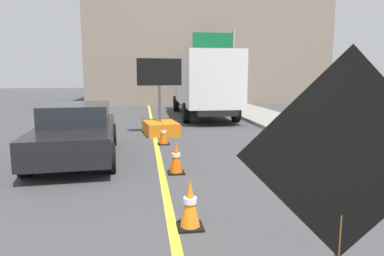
{
  "coord_description": "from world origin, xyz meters",
  "views": [
    {
      "loc": [
        -0.36,
        -0.32,
        2.11
      ],
      "look_at": [
        0.45,
        5.46,
        1.22
      ],
      "focal_mm": 32.26,
      "sensor_mm": 36.0,
      "label": 1
    }
  ],
  "objects_px": {
    "traffic_cone_near_sign": "(190,204)",
    "roadwork_sign": "(344,161)",
    "traffic_cone_mid_lane": "(176,157)",
    "arrow_board_trailer": "(160,121)",
    "highway_guide_sign": "(222,55)",
    "pickup_car": "(77,131)",
    "traffic_cone_far_lane": "(163,133)",
    "box_truck": "(203,82)"
  },
  "relations": [
    {
      "from": "traffic_cone_mid_lane",
      "to": "highway_guide_sign",
      "type": "bearing_deg",
      "value": 73.59
    },
    {
      "from": "pickup_car",
      "to": "highway_guide_sign",
      "type": "xyz_separation_m",
      "value": [
        6.8,
        13.2,
        2.73
      ]
    },
    {
      "from": "box_truck",
      "to": "traffic_cone_far_lane",
      "type": "relative_size",
      "value": 11.56
    },
    {
      "from": "roadwork_sign",
      "to": "traffic_cone_near_sign",
      "type": "xyz_separation_m",
      "value": [
        -0.88,
        2.18,
        -1.13
      ]
    },
    {
      "from": "traffic_cone_far_lane",
      "to": "traffic_cone_near_sign",
      "type": "bearing_deg",
      "value": -89.79
    },
    {
      "from": "roadwork_sign",
      "to": "highway_guide_sign",
      "type": "height_order",
      "value": "highway_guide_sign"
    },
    {
      "from": "box_truck",
      "to": "highway_guide_sign",
      "type": "height_order",
      "value": "highway_guide_sign"
    },
    {
      "from": "box_truck",
      "to": "traffic_cone_mid_lane",
      "type": "xyz_separation_m",
      "value": [
        -2.36,
        -10.11,
        -1.39
      ]
    },
    {
      "from": "arrow_board_trailer",
      "to": "traffic_cone_mid_lane",
      "type": "bearing_deg",
      "value": -89.02
    },
    {
      "from": "highway_guide_sign",
      "to": "traffic_cone_near_sign",
      "type": "height_order",
      "value": "highway_guide_sign"
    },
    {
      "from": "roadwork_sign",
      "to": "traffic_cone_near_sign",
      "type": "distance_m",
      "value": 2.61
    },
    {
      "from": "box_truck",
      "to": "traffic_cone_far_lane",
      "type": "xyz_separation_m",
      "value": [
        -2.45,
        -6.89,
        -1.41
      ]
    },
    {
      "from": "traffic_cone_near_sign",
      "to": "roadwork_sign",
      "type": "bearing_deg",
      "value": -67.99
    },
    {
      "from": "traffic_cone_near_sign",
      "to": "traffic_cone_mid_lane",
      "type": "distance_m",
      "value": 2.73
    },
    {
      "from": "highway_guide_sign",
      "to": "traffic_cone_near_sign",
      "type": "bearing_deg",
      "value": -104.18
    },
    {
      "from": "pickup_car",
      "to": "highway_guide_sign",
      "type": "relative_size",
      "value": 0.95
    },
    {
      "from": "roadwork_sign",
      "to": "pickup_car",
      "type": "xyz_separation_m",
      "value": [
        -3.2,
        6.69,
        -0.78
      ]
    },
    {
      "from": "roadwork_sign",
      "to": "arrow_board_trailer",
      "type": "height_order",
      "value": "arrow_board_trailer"
    },
    {
      "from": "box_truck",
      "to": "traffic_cone_mid_lane",
      "type": "bearing_deg",
      "value": -103.15
    },
    {
      "from": "arrow_board_trailer",
      "to": "box_truck",
      "type": "xyz_separation_m",
      "value": [
        2.45,
        4.92,
        1.27
      ]
    },
    {
      "from": "roadwork_sign",
      "to": "box_truck",
      "type": "relative_size",
      "value": 0.29
    },
    {
      "from": "traffic_cone_near_sign",
      "to": "traffic_cone_far_lane",
      "type": "distance_m",
      "value": 5.94
    },
    {
      "from": "traffic_cone_mid_lane",
      "to": "traffic_cone_far_lane",
      "type": "distance_m",
      "value": 3.22
    },
    {
      "from": "traffic_cone_near_sign",
      "to": "traffic_cone_mid_lane",
      "type": "height_order",
      "value": "traffic_cone_mid_lane"
    },
    {
      "from": "arrow_board_trailer",
      "to": "traffic_cone_far_lane",
      "type": "distance_m",
      "value": 1.97
    },
    {
      "from": "box_truck",
      "to": "traffic_cone_far_lane",
      "type": "bearing_deg",
      "value": -109.54
    },
    {
      "from": "box_truck",
      "to": "highway_guide_sign",
      "type": "distance_m",
      "value": 5.56
    },
    {
      "from": "traffic_cone_mid_lane",
      "to": "pickup_car",
      "type": "bearing_deg",
      "value": 143.13
    },
    {
      "from": "pickup_car",
      "to": "traffic_cone_near_sign",
      "type": "xyz_separation_m",
      "value": [
        2.32,
        -4.52,
        -0.35
      ]
    },
    {
      "from": "roadwork_sign",
      "to": "traffic_cone_mid_lane",
      "type": "xyz_separation_m",
      "value": [
        -0.82,
        4.9,
        -1.12
      ]
    },
    {
      "from": "roadwork_sign",
      "to": "box_truck",
      "type": "bearing_deg",
      "value": 84.13
    },
    {
      "from": "pickup_car",
      "to": "traffic_cone_near_sign",
      "type": "relative_size",
      "value": 6.79
    },
    {
      "from": "arrow_board_trailer",
      "to": "highway_guide_sign",
      "type": "bearing_deg",
      "value": 65.34
    },
    {
      "from": "arrow_board_trailer",
      "to": "pickup_car",
      "type": "bearing_deg",
      "value": -124.13
    },
    {
      "from": "traffic_cone_near_sign",
      "to": "traffic_cone_mid_lane",
      "type": "xyz_separation_m",
      "value": [
        0.06,
        2.73,
        0.01
      ]
    },
    {
      "from": "traffic_cone_near_sign",
      "to": "traffic_cone_far_lane",
      "type": "relative_size",
      "value": 1.01
    },
    {
      "from": "arrow_board_trailer",
      "to": "pickup_car",
      "type": "xyz_separation_m",
      "value": [
        -2.3,
        -3.39,
        0.21
      ]
    },
    {
      "from": "traffic_cone_near_sign",
      "to": "traffic_cone_mid_lane",
      "type": "bearing_deg",
      "value": 88.69
    },
    {
      "from": "arrow_board_trailer",
      "to": "traffic_cone_far_lane",
      "type": "relative_size",
      "value": 3.9
    },
    {
      "from": "highway_guide_sign",
      "to": "traffic_cone_far_lane",
      "type": "relative_size",
      "value": 7.22
    },
    {
      "from": "box_truck",
      "to": "traffic_cone_near_sign",
      "type": "xyz_separation_m",
      "value": [
        -2.42,
        -12.83,
        -1.4
      ]
    },
    {
      "from": "pickup_car",
      "to": "traffic_cone_near_sign",
      "type": "height_order",
      "value": "pickup_car"
    }
  ]
}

